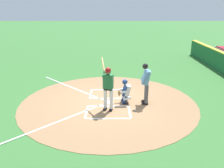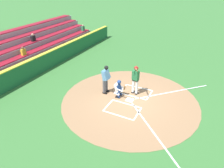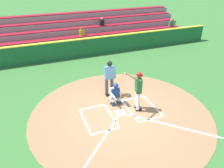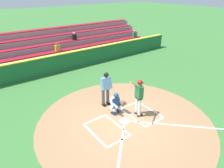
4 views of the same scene
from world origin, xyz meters
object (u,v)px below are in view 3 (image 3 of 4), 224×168
at_px(catcher, 116,93).
at_px(batter, 138,88).
at_px(plate_umpire, 109,76).
at_px(baseball, 128,96).

bearing_deg(catcher, batter, 134.09).
bearing_deg(plate_umpire, batter, 112.65).
xyz_separation_m(batter, plate_umpire, (0.69, -1.66, -0.02)).
height_order(catcher, baseball, catcher).
height_order(batter, plate_umpire, batter).
bearing_deg(batter, catcher, -45.91).
xyz_separation_m(batter, catcher, (0.73, -0.76, -0.51)).
relative_size(catcher, plate_umpire, 0.61).
bearing_deg(batter, plate_umpire, -67.35).
xyz_separation_m(catcher, baseball, (-0.84, -0.40, -0.55)).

